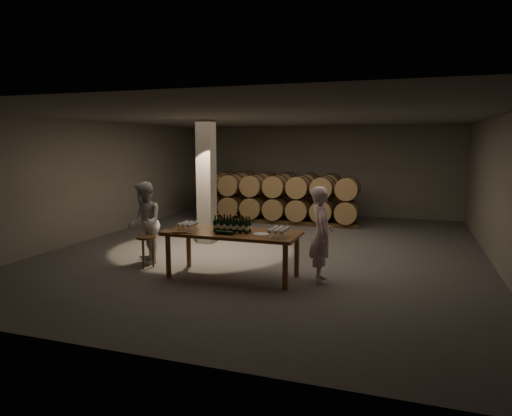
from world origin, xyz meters
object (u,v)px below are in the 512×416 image
(bottle_cluster, at_px, (232,226))
(person_man, at_px, (321,235))
(person_woman, at_px, (145,223))
(stool, at_px, (146,242))
(tasting_table, at_px, (233,237))
(notebook_near, at_px, (181,232))
(plate, at_px, (261,234))

(bottle_cluster, distance_m, person_man, 1.72)
(person_woman, bearing_deg, stool, -2.25)
(stool, height_order, person_woman, person_woman)
(stool, relative_size, person_woman, 0.37)
(person_man, distance_m, person_woman, 3.87)
(bottle_cluster, height_order, person_woman, person_woman)
(tasting_table, distance_m, notebook_near, 1.01)
(plate, bearing_deg, person_woman, 171.73)
(tasting_table, xyz_separation_m, plate, (0.62, -0.08, 0.11))
(bottle_cluster, bearing_deg, plate, -6.51)
(stool, bearing_deg, notebook_near, -22.79)
(tasting_table, height_order, person_man, person_man)
(bottle_cluster, relative_size, person_man, 0.40)
(plate, relative_size, stool, 0.47)
(tasting_table, relative_size, person_woman, 1.45)
(person_man, relative_size, person_woman, 1.01)
(bottle_cluster, bearing_deg, notebook_near, -157.51)
(person_woman, bearing_deg, bottle_cluster, 42.62)
(person_man, bearing_deg, notebook_near, 86.97)
(plate, height_order, notebook_near, notebook_near)
(plate, xyz_separation_m, stool, (-2.59, 0.14, -0.36))
(person_man, height_order, person_woman, person_man)
(tasting_table, bearing_deg, person_man, 8.69)
(stool, xyz_separation_m, person_woman, (-0.20, 0.27, 0.35))
(stool, relative_size, person_man, 0.37)
(bottle_cluster, distance_m, stool, 2.03)
(plate, xyz_separation_m, person_woman, (-2.79, 0.41, -0.01))
(plate, distance_m, notebook_near, 1.57)
(person_man, bearing_deg, tasting_table, 81.71)
(tasting_table, distance_m, person_woman, 2.20)
(notebook_near, bearing_deg, plate, -5.72)
(bottle_cluster, xyz_separation_m, plate, (0.62, -0.07, -0.11))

